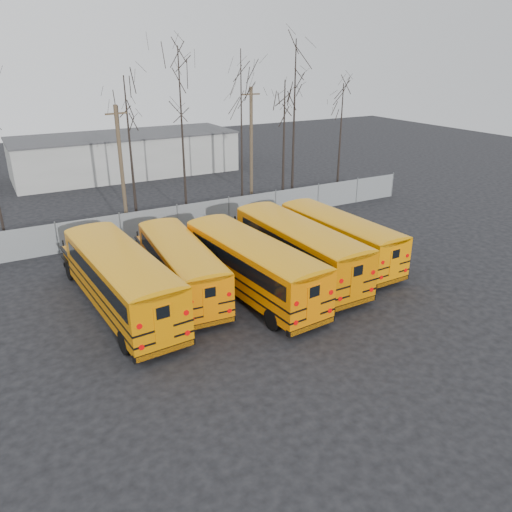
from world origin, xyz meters
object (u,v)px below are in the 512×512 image
bus_a (120,275)px  utility_pole_left (121,167)px  bus_d (296,244)px  utility_pole_right (251,141)px  bus_c (250,261)px  bus_b (180,262)px  bus_e (337,234)px

bus_a → utility_pole_left: (3.66, 12.35, 2.51)m
bus_d → utility_pole_left: bearing=114.0°
utility_pole_right → bus_d: bearing=-109.3°
bus_d → utility_pole_right: bearing=68.2°
bus_c → bus_a: bearing=162.4°
utility_pole_left → bus_d: bearing=-76.8°
bus_d → bus_c: bearing=-167.1°
bus_b → utility_pole_left: size_ratio=1.22×
bus_a → utility_pole_right: (16.07, 16.30, 2.80)m
bus_d → bus_e: bus_d is taller
bus_a → bus_e: (13.08, 0.04, -0.20)m
bus_a → utility_pole_right: 23.06m
bus_d → bus_a: bearing=175.4°
bus_e → utility_pole_left: size_ratio=1.23×
bus_d → bus_e: size_ratio=1.09×
bus_c → bus_d: bearing=9.3°
bus_e → utility_pole_right: bearing=77.1°
bus_c → utility_pole_left: 14.27m
bus_b → utility_pole_left: (0.37, 11.73, 2.72)m
bus_d → bus_e: bearing=9.2°
bus_b → bus_c: (3.05, -2.05, 0.16)m
bus_a → utility_pole_right: bearing=41.3°
bus_c → bus_b: bearing=141.3°
bus_a → bus_d: 9.76m
utility_pole_left → utility_pole_right: utility_pole_right is taller
bus_c → utility_pole_left: (-2.68, 13.78, 2.56)m
bus_a → utility_pole_left: utility_pole_left is taller
bus_c → bus_d: (3.40, 0.85, 0.02)m
bus_c → bus_d: bus_d is taller
bus_d → utility_pole_left: 14.51m
bus_b → bus_e: size_ratio=0.99×
bus_c → bus_e: bus_c is taller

